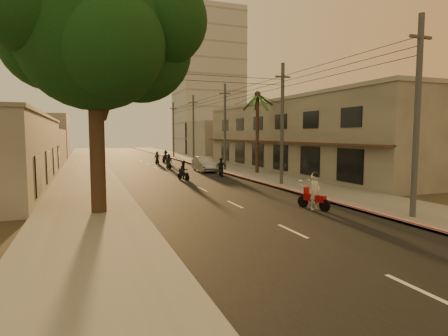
{
  "coord_description": "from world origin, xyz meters",
  "views": [
    {
      "loc": [
        -7.56,
        -16.56,
        3.81
      ],
      "look_at": [
        0.91,
        6.13,
        1.62
      ],
      "focal_mm": 30.0,
      "sensor_mm": 36.0,
      "label": 1
    }
  ],
  "objects_px": {
    "broadleaf_tree": "(102,34)",
    "parked_car": "(205,164)",
    "scooter_mid_a": "(184,171)",
    "palm_tree": "(258,99)",
    "scooter_far_b": "(166,157)",
    "scooter_far_c": "(157,158)",
    "scooter_red": "(315,193)",
    "scooter_mid_b": "(221,168)",
    "scooter_far_a": "(169,162)"
  },
  "relations": [
    {
      "from": "broadleaf_tree",
      "to": "parked_car",
      "type": "distance_m",
      "value": 21.92
    },
    {
      "from": "scooter_mid_a",
      "to": "palm_tree",
      "type": "bearing_deg",
      "value": -1.08
    },
    {
      "from": "scooter_far_b",
      "to": "scooter_far_c",
      "type": "height_order",
      "value": "scooter_far_b"
    },
    {
      "from": "palm_tree",
      "to": "scooter_mid_a",
      "type": "bearing_deg",
      "value": -162.75
    },
    {
      "from": "scooter_far_b",
      "to": "scooter_far_c",
      "type": "xyz_separation_m",
      "value": [
        -1.33,
        -1.0,
        -0.04
      ]
    },
    {
      "from": "scooter_red",
      "to": "scooter_far_c",
      "type": "distance_m",
      "value": 32.25
    },
    {
      "from": "scooter_mid_a",
      "to": "scooter_mid_b",
      "type": "distance_m",
      "value": 4.07
    },
    {
      "from": "scooter_far_a",
      "to": "palm_tree",
      "type": "bearing_deg",
      "value": -50.08
    },
    {
      "from": "broadleaf_tree",
      "to": "palm_tree",
      "type": "distance_m",
      "value": 20.18
    },
    {
      "from": "scooter_far_b",
      "to": "scooter_mid_a",
      "type": "bearing_deg",
      "value": -113.04
    },
    {
      "from": "scooter_far_c",
      "to": "scooter_mid_a",
      "type": "bearing_deg",
      "value": -75.75
    },
    {
      "from": "scooter_mid_b",
      "to": "scooter_far_b",
      "type": "relative_size",
      "value": 1.01
    },
    {
      "from": "palm_tree",
      "to": "scooter_far_c",
      "type": "xyz_separation_m",
      "value": [
        -6.83,
        15.5,
        -6.41
      ]
    },
    {
      "from": "scooter_far_b",
      "to": "scooter_far_c",
      "type": "distance_m",
      "value": 1.66
    },
    {
      "from": "broadleaf_tree",
      "to": "scooter_red",
      "type": "height_order",
      "value": "broadleaf_tree"
    },
    {
      "from": "scooter_red",
      "to": "parked_car",
      "type": "height_order",
      "value": "scooter_red"
    },
    {
      "from": "broadleaf_tree",
      "to": "palm_tree",
      "type": "xyz_separation_m",
      "value": [
        14.61,
        13.86,
        -1.33
      ]
    },
    {
      "from": "parked_car",
      "to": "scooter_mid_b",
      "type": "bearing_deg",
      "value": -88.81
    },
    {
      "from": "broadleaf_tree",
      "to": "scooter_far_b",
      "type": "relative_size",
      "value": 7.09
    },
    {
      "from": "parked_car",
      "to": "scooter_far_c",
      "type": "distance_m",
      "value": 12.04
    },
    {
      "from": "parked_car",
      "to": "scooter_far_c",
      "type": "bearing_deg",
      "value": 104.06
    },
    {
      "from": "parked_car",
      "to": "scooter_red",
      "type": "bearing_deg",
      "value": -90.85
    },
    {
      "from": "scooter_far_a",
      "to": "scooter_far_c",
      "type": "xyz_separation_m",
      "value": [
        0.08,
        7.51,
        -0.0
      ]
    },
    {
      "from": "scooter_red",
      "to": "palm_tree",
      "type": "bearing_deg",
      "value": 56.32
    },
    {
      "from": "scooter_mid_b",
      "to": "scooter_mid_a",
      "type": "bearing_deg",
      "value": -147.6
    },
    {
      "from": "scooter_mid_b",
      "to": "scooter_far_b",
      "type": "distance_m",
      "value": 17.59
    },
    {
      "from": "palm_tree",
      "to": "scooter_red",
      "type": "height_order",
      "value": "palm_tree"
    },
    {
      "from": "broadleaf_tree",
      "to": "scooter_far_a",
      "type": "relative_size",
      "value": 7.11
    },
    {
      "from": "scooter_mid_b",
      "to": "parked_car",
      "type": "xyz_separation_m",
      "value": [
        -0.02,
        4.8,
        -0.01
      ]
    },
    {
      "from": "scooter_far_b",
      "to": "scooter_far_a",
      "type": "bearing_deg",
      "value": -115.26
    },
    {
      "from": "broadleaf_tree",
      "to": "scooter_mid_b",
      "type": "relative_size",
      "value": 7.02
    },
    {
      "from": "scooter_red",
      "to": "broadleaf_tree",
      "type": "bearing_deg",
      "value": 146.26
    },
    {
      "from": "scooter_mid_a",
      "to": "scooter_far_b",
      "type": "xyz_separation_m",
      "value": [
        2.39,
        18.96,
        0.02
      ]
    },
    {
      "from": "scooter_far_b",
      "to": "scooter_far_c",
      "type": "relative_size",
      "value": 1.05
    },
    {
      "from": "scooter_mid_b",
      "to": "parked_car",
      "type": "height_order",
      "value": "scooter_mid_b"
    },
    {
      "from": "scooter_far_a",
      "to": "scooter_mid_a",
      "type": "bearing_deg",
      "value": -96.28
    },
    {
      "from": "palm_tree",
      "to": "scooter_mid_a",
      "type": "relative_size",
      "value": 4.91
    },
    {
      "from": "scooter_far_a",
      "to": "scooter_far_b",
      "type": "relative_size",
      "value": 1.0
    },
    {
      "from": "palm_tree",
      "to": "parked_car",
      "type": "relative_size",
      "value": 1.75
    },
    {
      "from": "broadleaf_tree",
      "to": "scooter_far_a",
      "type": "distance_m",
      "value": 24.42
    },
    {
      "from": "scooter_red",
      "to": "scooter_mid_a",
      "type": "xyz_separation_m",
      "value": [
        -3.15,
        14.22,
        -0.1
      ]
    },
    {
      "from": "scooter_red",
      "to": "scooter_far_c",
      "type": "bearing_deg",
      "value": 75.91
    },
    {
      "from": "palm_tree",
      "to": "scooter_far_a",
      "type": "height_order",
      "value": "palm_tree"
    },
    {
      "from": "broadleaf_tree",
      "to": "parked_car",
      "type": "relative_size",
      "value": 2.58
    },
    {
      "from": "scooter_far_b",
      "to": "scooter_red",
      "type": "bearing_deg",
      "value": -104.54
    },
    {
      "from": "scooter_mid_b",
      "to": "scooter_far_a",
      "type": "xyz_separation_m",
      "value": [
        -2.84,
        9.02,
        -0.03
      ]
    },
    {
      "from": "scooter_mid_b",
      "to": "scooter_far_a",
      "type": "distance_m",
      "value": 9.46
    },
    {
      "from": "scooter_far_b",
      "to": "scooter_mid_b",
      "type": "bearing_deg",
      "value": -101.21
    },
    {
      "from": "scooter_mid_a",
      "to": "parked_car",
      "type": "bearing_deg",
      "value": 40.31
    },
    {
      "from": "scooter_mid_a",
      "to": "scooter_far_a",
      "type": "bearing_deg",
      "value": 66.31
    }
  ]
}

